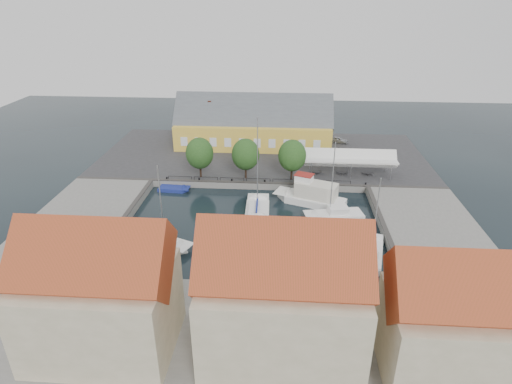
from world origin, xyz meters
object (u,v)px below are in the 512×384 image
tent_canopy (350,159)px  west_boat_d (160,243)px  trawler (312,197)px  car_silver (339,140)px  center_sailboat (257,215)px  east_boat_a (335,216)px  car_red (247,159)px  launch_sw (119,273)px  launch_nw (174,190)px  east_boat_c (371,255)px  warehouse (251,126)px

tent_canopy → west_boat_d: west_boat_d is taller
trawler → west_boat_d: size_ratio=0.97×
car_silver → center_sailboat: 31.87m
center_sailboat → east_boat_a: size_ratio=1.25×
car_red → east_boat_a: (13.14, -16.83, -1.33)m
tent_canopy → west_boat_d: size_ratio=1.30×
east_boat_a → launch_sw: bearing=-149.8°
east_boat_a → launch_nw: size_ratio=2.31×
west_boat_d → launch_sw: 6.49m
trawler → launch_sw: trawler is taller
east_boat_c → launch_nw: 30.91m
west_boat_d → tent_canopy: bearing=40.2°
launch_sw → center_sailboat: bearing=44.3°
launch_sw → east_boat_a: bearing=30.2°
car_silver → launch_nw: size_ratio=0.73×
east_boat_a → launch_nw: bearing=163.2°
west_boat_d → east_boat_c: bearing=-1.9°
east_boat_a → trawler: bearing=124.7°
warehouse → trawler: warehouse is taller
center_sailboat → launch_nw: (-13.10, 7.62, -0.27)m
east_boat_a → west_boat_d: (-21.25, -8.07, 0.01)m
car_red → tent_canopy: bearing=-30.0°
center_sailboat → tent_canopy: bearing=44.3°
car_silver → launch_sw: car_silver is taller
tent_canopy → car_red: bearing=165.6°
tent_canopy → car_red: 17.04m
trawler → launch_nw: size_ratio=2.17×
center_sailboat → trawler: 8.80m
east_boat_a → east_boat_c: 9.39m
tent_canopy → east_boat_c: east_boat_c is taller
warehouse → trawler: bearing=-64.8°
car_red → trawler: (10.30, -12.72, -0.58)m
tent_canopy → west_boat_d: (-24.50, -20.70, -3.41)m
tent_canopy → launch_nw: tent_canopy is taller
car_silver → east_boat_c: size_ratio=0.36×
east_boat_a → launch_nw: (-23.38, 7.05, -0.17)m
launch_nw → center_sailboat: bearing=-30.2°
car_silver → warehouse: bearing=118.1°
warehouse → trawler: size_ratio=2.73×
launch_sw → launch_nw: launch_sw is taller
car_silver → west_boat_d: 43.86m
west_boat_d → launch_sw: (-2.73, -5.89, -0.18)m
car_silver → trawler: bearing=-172.2°
warehouse → west_boat_d: warehouse is taller
warehouse → east_boat_a: 29.96m
center_sailboat → launch_sw: (-13.72, -13.40, -0.27)m
west_boat_d → warehouse: bearing=77.1°
launch_nw → warehouse: bearing=62.7°
center_sailboat → launch_nw: size_ratio=2.88×
tent_canopy → car_red: size_ratio=3.86×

